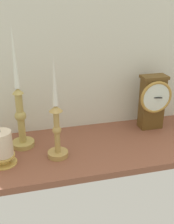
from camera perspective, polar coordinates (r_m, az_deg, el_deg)
The scene contains 6 objects.
ground_plane at distance 108.14cm, azimuth 4.17°, elevation -6.98°, with size 100.00×36.00×2.40cm, color brown.
back_wall at distance 112.81cm, azimuth 1.71°, elevation 12.77°, with size 120.00×2.00×65.00cm, color silver.
mantel_clock at distance 117.54cm, azimuth 13.24°, elevation 2.19°, with size 13.45×7.67×22.58cm.
candlestick_tall_left at distance 102.75cm, azimuth -13.46°, elevation -0.36°, with size 8.37×8.37×44.35cm.
candlestick_tall_center at distance 94.54cm, azimuth -6.20°, elevation -2.91°, with size 7.16×7.16×36.30cm.
pillar_candle_front at distance 96.92cm, azimuth -16.94°, elevation -6.93°, with size 8.73×8.73×13.00cm.
Camera 1 is at (-30.24, -88.08, 53.78)cm, focal length 44.87 mm.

